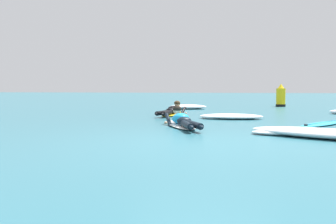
{
  "coord_description": "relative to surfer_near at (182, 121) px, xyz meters",
  "views": [
    {
      "loc": [
        0.88,
        -6.57,
        0.94
      ],
      "look_at": [
        -1.71,
        4.8,
        0.21
      ],
      "focal_mm": 41.03,
      "sensor_mm": 36.0,
      "label": 1
    }
  ],
  "objects": [
    {
      "name": "whitewater_front",
      "position": [
        -1.23,
        7.93,
        -0.05
      ],
      "size": [
        1.82,
        1.33,
        0.21
      ],
      "color": "white",
      "rests_on": "ground"
    },
    {
      "name": "channel_marker_buoy",
      "position": [
        2.97,
        11.21,
        0.33
      ],
      "size": [
        0.48,
        0.48,
        1.16
      ],
      "color": "yellow",
      "rests_on": "ground"
    },
    {
      "name": "whitewater_far_band",
      "position": [
        1.0,
        2.8,
        -0.07
      ],
      "size": [
        1.95,
        1.06,
        0.16
      ],
      "color": "white",
      "rests_on": "ground"
    },
    {
      "name": "surfer_far",
      "position": [
        -1.05,
        3.78,
        0.0
      ],
      "size": [
        0.73,
        2.47,
        0.54
      ],
      "color": "yellow",
      "rests_on": "ground"
    },
    {
      "name": "surfer_near",
      "position": [
        0.0,
        0.0,
        0.0
      ],
      "size": [
        1.4,
        2.52,
        0.55
      ],
      "color": "white",
      "rests_on": "ground"
    },
    {
      "name": "drifting_surfboard",
      "position": [
        3.35,
        1.26,
        -0.11
      ],
      "size": [
        1.56,
        2.12,
        0.16
      ],
      "color": "#2DB2D1",
      "rests_on": "ground"
    },
    {
      "name": "whitewater_mid_right",
      "position": [
        3.04,
        -1.41,
        -0.06
      ],
      "size": [
        3.06,
        1.98,
        0.19
      ],
      "color": "white",
      "rests_on": "ground"
    },
    {
      "name": "ground_plane",
      "position": [
        0.83,
        7.59,
        -0.14
      ],
      "size": [
        120.0,
        120.0,
        0.0
      ],
      "primitive_type": "plane",
      "color": "#2D6B7A"
    }
  ]
}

